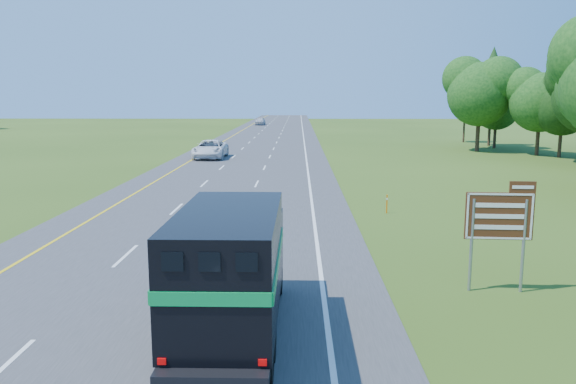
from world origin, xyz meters
The scene contains 7 objects.
road centered at (0.00, 50.00, 0.02)m, with size 15.00×260.00×0.04m, color #38383A.
lane_markings centered at (0.00, 50.00, 0.04)m, with size 11.15×260.00×0.01m.
horse_truck centered at (3.08, 3.95, 1.81)m, with size 2.43×7.50×3.31m.
white_suv centered at (-3.97, 45.62, 0.93)m, with size 2.95×6.39×1.78m, color silver.
far_car centered at (-3.55, 112.45, 0.85)m, with size 1.91×4.74×1.62m, color silver.
exit_sign centered at (10.90, 7.40, 2.26)m, with size 2.05×0.19×3.48m.
delineator centered at (9.34, 19.32, 0.53)m, with size 0.08×0.04×0.98m.
Camera 1 is at (4.72, -9.46, 5.98)m, focal length 35.00 mm.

